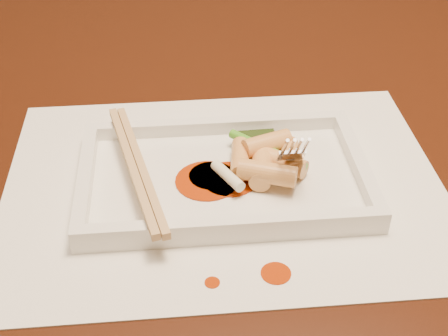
{
  "coord_description": "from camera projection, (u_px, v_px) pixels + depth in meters",
  "views": [
    {
      "loc": [
        -0.1,
        -0.61,
        1.11
      ],
      "look_at": [
        -0.05,
        -0.17,
        0.77
      ],
      "focal_mm": 50.0,
      "sensor_mm": 36.0,
      "label": 1
    }
  ],
  "objects": [
    {
      "name": "scallion_green",
      "position": [
        267.0,
        150.0,
        0.58
      ],
      "size": [
        0.07,
        0.07,
        0.01
      ],
      "primitive_type": "cylinder",
      "rotation": [
        1.57,
        0.0,
        0.78
      ],
      "color": "#398E17",
      "rests_on": "plate_base"
    },
    {
      "name": "sauce_blob_1",
      "position": [
        229.0,
        179.0,
        0.56
      ],
      "size": [
        0.05,
        0.05,
        0.0
      ],
      "primitive_type": "cylinder",
      "color": "#A02C04",
      "rests_on": "plate_base"
    },
    {
      "name": "rice_cake_2",
      "position": [
        267.0,
        173.0,
        0.55
      ],
      "size": [
        0.05,
        0.04,
        0.02
      ],
      "primitive_type": "cylinder",
      "rotation": [
        1.57,
        0.0,
        1.22
      ],
      "color": "#E5B66B",
      "rests_on": "plate_base"
    },
    {
      "name": "chopstick_a",
      "position": [
        132.0,
        166.0,
        0.55
      ],
      "size": [
        0.05,
        0.19,
        0.01
      ],
      "primitive_type": "cube",
      "rotation": [
        0.0,
        0.0,
        0.22
      ],
      "color": "tan",
      "rests_on": "plate_rim_near"
    },
    {
      "name": "veg_piece",
      "position": [
        257.0,
        143.0,
        0.6
      ],
      "size": [
        0.04,
        0.03,
        0.01
      ],
      "primitive_type": "cube",
      "rotation": [
        0.0,
        0.0,
        0.04
      ],
      "color": "black",
      "rests_on": "plate_base"
    },
    {
      "name": "placemat",
      "position": [
        224.0,
        184.0,
        0.57
      ],
      "size": [
        0.4,
        0.3,
        0.0
      ],
      "primitive_type": "cube",
      "color": "white",
      "rests_on": "table"
    },
    {
      "name": "sauce_blob_2",
      "position": [
        212.0,
        176.0,
        0.57
      ],
      "size": [
        0.04,
        0.04,
        0.0
      ],
      "primitive_type": "cylinder",
      "color": "#A02C04",
      "rests_on": "plate_base"
    },
    {
      "name": "sauce_splatter_a",
      "position": [
        276.0,
        273.0,
        0.48
      ],
      "size": [
        0.02,
        0.02,
        0.0
      ],
      "primitive_type": "cylinder",
      "color": "#A02C04",
      "rests_on": "placemat"
    },
    {
      "name": "sauce_blob_0",
      "position": [
        207.0,
        181.0,
        0.56
      ],
      "size": [
        0.06,
        0.06,
        0.0
      ],
      "primitive_type": "cylinder",
      "color": "#A02C04",
      "rests_on": "plate_base"
    },
    {
      "name": "plate_rim_far",
      "position": [
        217.0,
        126.0,
        0.62
      ],
      "size": [
        0.26,
        0.01,
        0.01
      ],
      "primitive_type": "cube",
      "color": "white",
      "rests_on": "plate_base"
    },
    {
      "name": "sauce_splatter_b",
      "position": [
        212.0,
        283.0,
        0.48
      ],
      "size": [
        0.01,
        0.01,
        0.0
      ],
      "primitive_type": "cylinder",
      "color": "#A02C04",
      "rests_on": "placemat"
    },
    {
      "name": "rice_cake_1",
      "position": [
        240.0,
        159.0,
        0.57
      ],
      "size": [
        0.02,
        0.05,
        0.02
      ],
      "primitive_type": "cylinder",
      "rotation": [
        1.57,
        0.0,
        3.0
      ],
      "color": "#E5B66B",
      "rests_on": "plate_base"
    },
    {
      "name": "plate_rim_near",
      "position": [
        232.0,
        226.0,
        0.5
      ],
      "size": [
        0.26,
        0.01,
        0.01
      ],
      "primitive_type": "cube",
      "color": "white",
      "rests_on": "plate_base"
    },
    {
      "name": "plate_base",
      "position": [
        224.0,
        180.0,
        0.57
      ],
      "size": [
        0.26,
        0.16,
        0.01
      ],
      "primitive_type": "cube",
      "color": "white",
      "rests_on": "placemat"
    },
    {
      "name": "chopstick_b",
      "position": [
        141.0,
        166.0,
        0.55
      ],
      "size": [
        0.05,
        0.19,
        0.01
      ],
      "primitive_type": "cube",
      "rotation": [
        0.0,
        0.0,
        0.22
      ],
      "color": "tan",
      "rests_on": "plate_rim_near"
    },
    {
      "name": "rice_cake_5",
      "position": [
        267.0,
        144.0,
        0.58
      ],
      "size": [
        0.05,
        0.03,
        0.02
      ],
      "primitive_type": "cylinder",
      "rotation": [
        1.57,
        0.0,
        1.91
      ],
      "color": "#E5B66B",
      "rests_on": "plate_base"
    },
    {
      "name": "fork",
      "position": [
        302.0,
        93.0,
        0.54
      ],
      "size": [
        0.09,
        0.1,
        0.14
      ],
      "primitive_type": null,
      "color": "silver",
      "rests_on": "plate_base"
    },
    {
      "name": "plate_rim_left",
      "position": [
        85.0,
        178.0,
        0.55
      ],
      "size": [
        0.01,
        0.14,
        0.01
      ],
      "primitive_type": "cube",
      "color": "white",
      "rests_on": "plate_base"
    },
    {
      "name": "plate_rim_right",
      "position": [
        358.0,
        163.0,
        0.57
      ],
      "size": [
        0.01,
        0.14,
        0.01
      ],
      "primitive_type": "cube",
      "color": "white",
      "rests_on": "plate_base"
    },
    {
      "name": "rice_cake_3",
      "position": [
        285.0,
        163.0,
        0.57
      ],
      "size": [
        0.04,
        0.04,
        0.02
      ],
      "primitive_type": "cylinder",
      "rotation": [
        1.57,
        0.0,
        0.9
      ],
      "color": "#E5B66B",
      "rests_on": "plate_base"
    },
    {
      "name": "rice_cake_0",
      "position": [
        291.0,
        157.0,
        0.57
      ],
      "size": [
        0.02,
        0.04,
        0.02
      ],
      "primitive_type": "cylinder",
      "rotation": [
        1.57,
        0.0,
        3.09
      ],
      "color": "#E5B66B",
      "rests_on": "plate_base"
    },
    {
      "name": "rice_cake_4",
      "position": [
        261.0,
        168.0,
        0.56
      ],
      "size": [
        0.03,
        0.05,
        0.02
      ],
      "primitive_type": "cylinder",
      "rotation": [
        1.57,
        0.0,
        2.93
      ],
      "color": "#E5B66B",
      "rests_on": "plate_base"
    },
    {
      "name": "scallion_white",
      "position": [
        228.0,
        176.0,
        0.55
      ],
      "size": [
        0.03,
        0.04,
        0.01
      ],
      "primitive_type": "cylinder",
      "rotation": [
        1.57,
        0.0,
        0.5
      ],
      "color": "#EAEACC",
      "rests_on": "plate_base"
    },
    {
      "name": "table",
      "position": [
        256.0,
        162.0,
        0.77
      ],
      "size": [
        1.4,
        0.9,
        0.75
      ],
      "color": "black",
      "rests_on": "ground"
    }
  ]
}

